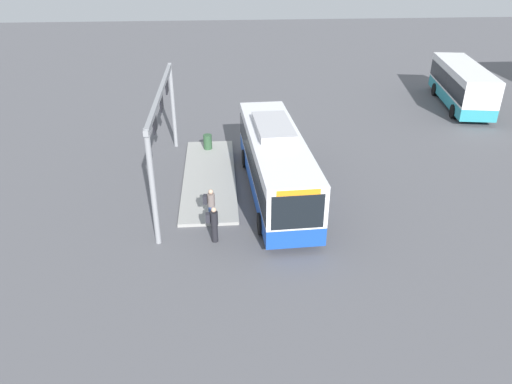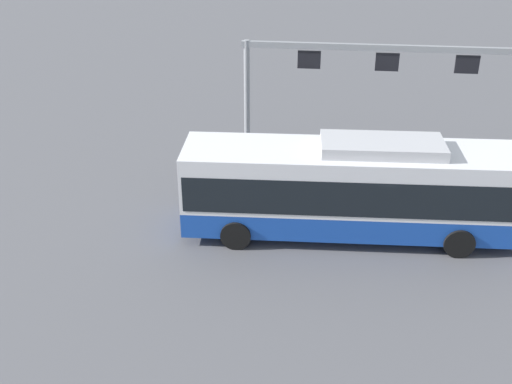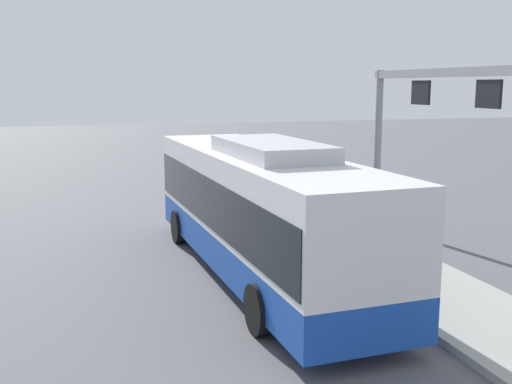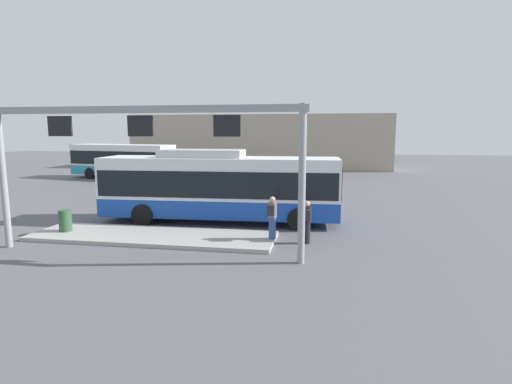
% 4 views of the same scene
% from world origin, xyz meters
% --- Properties ---
extents(ground_plane, '(120.00, 120.00, 0.00)m').
position_xyz_m(ground_plane, '(0.00, 0.00, 0.00)').
color(ground_plane, '#56565B').
extents(platform_curb, '(10.00, 2.80, 0.16)m').
position_xyz_m(platform_curb, '(-1.95, -3.38, 0.08)').
color(platform_curb, '#9E9E99').
rests_on(platform_curb, ground).
extents(bus_main, '(11.30, 3.06, 3.46)m').
position_xyz_m(bus_main, '(-0.01, -0.00, 1.81)').
color(bus_main, '#1947AD').
rests_on(bus_main, ground).
extents(person_boarding, '(0.34, 0.52, 1.67)m').
position_xyz_m(person_boarding, '(4.28, -3.12, 0.89)').
color(person_boarding, black).
rests_on(person_boarding, ground).
extents(person_waiting_near, '(0.37, 0.55, 1.67)m').
position_xyz_m(person_waiting_near, '(2.95, -3.24, 1.05)').
color(person_waiting_near, '#334C8C').
rests_on(person_waiting_near, platform_curb).
extents(platform_sign_gantry, '(11.35, 0.24, 5.20)m').
position_xyz_m(platform_sign_gantry, '(-1.26, -5.51, 3.85)').
color(platform_sign_gantry, gray).
rests_on(platform_sign_gantry, ground).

